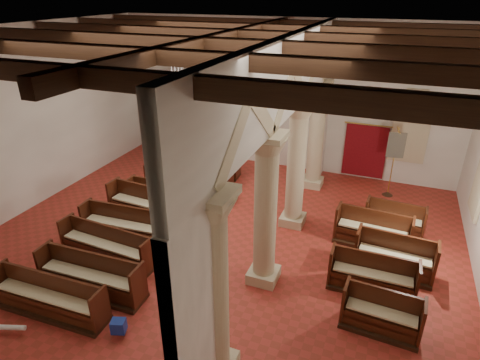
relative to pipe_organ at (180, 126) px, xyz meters
name	(u,v)px	position (x,y,z in m)	size (l,w,h in m)	color
floor	(224,236)	(4.50, -5.50, -1.37)	(14.00, 14.00, 0.00)	maroon
ceiling	(219,31)	(4.50, -5.50, 4.63)	(14.00, 14.00, 0.00)	#301E10
wall_back	(282,96)	(4.50, 0.50, 1.63)	(14.00, 0.02, 6.00)	white
wall_front	(63,275)	(4.50, -11.50, 1.63)	(14.00, 0.02, 6.00)	white
wall_left	(31,118)	(-2.50, -5.50, 1.63)	(0.02, 12.00, 6.00)	white
ceiling_beams	(220,39)	(4.50, -5.50, 4.45)	(13.80, 11.80, 0.30)	#321E10
arcade	(285,134)	(6.30, -5.50, 2.19)	(0.90, 11.90, 6.00)	#C1B58F
window_back	(410,130)	(9.50, 0.48, 0.83)	(1.00, 0.03, 2.20)	#367B65
pipe_organ	(180,126)	(0.00, 0.00, 0.00)	(2.10, 0.85, 4.40)	#321E10
lectern	(210,153)	(1.70, -0.50, -0.86)	(0.51, 0.52, 1.24)	#351A10
dossal_curtain	(365,151)	(8.00, 0.42, -0.21)	(1.80, 0.07, 2.17)	maroon
processional_banner	(391,175)	(9.08, -0.76, -0.54)	(0.60, 0.76, 2.63)	#321E10
hymnal_box_a	(119,326)	(3.93, -9.95, -1.12)	(0.30, 0.25, 0.30)	navy
hymnal_box_b	(185,289)	(4.69, -8.34, -1.12)	(0.30, 0.24, 0.30)	navy
hymnal_box_c	(181,224)	(3.12, -5.69, -1.13)	(0.29, 0.24, 0.29)	navy
tube_heater_a	(0,327)	(1.44, -10.87, -1.21)	(0.11, 0.11, 1.13)	white
tube_heater_b	(93,271)	(2.03, -8.54, -1.21)	(0.10, 0.10, 1.05)	white
nave_pew_0	(50,301)	(2.03, -9.97, -1.04)	(2.95, 0.78, 1.01)	#321E10
nave_pew_1	(92,281)	(2.46, -9.04, -1.01)	(2.83, 0.83, 1.09)	#321E10
nave_pew_2	(107,250)	(1.97, -7.82, -1.03)	(2.95, 0.87, 1.05)	#321E10
nave_pew_3	(128,230)	(1.92, -6.77, -1.01)	(2.96, 0.90, 1.09)	#321E10
nave_pew_4	(158,212)	(2.18, -5.53, -0.99)	(3.63, 1.00, 1.15)	#321E10
nave_pew_5	(165,201)	(1.96, -4.70, -1.04)	(2.76, 0.76, 1.00)	#321E10
nave_pew_6	(185,186)	(2.03, -3.41, -1.04)	(3.15, 0.68, 1.00)	#321E10
nave_pew_7	(196,173)	(1.90, -2.28, -1.04)	(3.06, 0.76, 1.02)	#321E10
nave_pew_8	(204,165)	(1.89, -1.54, -1.01)	(3.04, 0.93, 1.09)	#321E10
aisle_pew_0	(381,318)	(9.27, -7.69, -1.02)	(1.74, 0.78, 1.03)	#321E10
aisle_pew_1	(371,280)	(8.96, -6.42, -1.02)	(2.13, 0.71, 1.04)	#321E10
aisle_pew_2	(393,261)	(9.44, -5.46, -0.99)	(2.07, 0.86, 1.13)	#321E10
aisle_pew_3	(372,234)	(8.79, -4.33, -1.00)	(2.20, 0.86, 1.10)	#321E10
aisle_pew_4	(394,223)	(9.36, -3.34, -1.03)	(1.81, 0.78, 1.00)	#321E10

